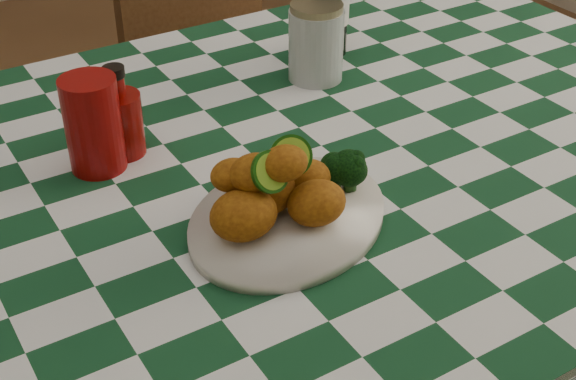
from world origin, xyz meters
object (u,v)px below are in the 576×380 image
plate (288,219)px  wooden_chair_right (237,115)px  red_tumbler (93,124)px  mason_jar (316,42)px  ketchup_bottle (119,111)px  dining_table (267,354)px  fried_chicken_pile (281,182)px

plate → wooden_chair_right: wooden_chair_right is taller
red_tumbler → mason_jar: red_tumbler is taller
ketchup_bottle → wooden_chair_right: bearing=49.3°
plate → dining_table: bearing=72.3°
ketchup_bottle → plate: bearing=-67.9°
plate → mason_jar: size_ratio=2.19×
fried_chicken_pile → wooden_chair_right: (0.38, 0.85, -0.41)m
wooden_chair_right → fried_chicken_pile: bearing=-120.4°
dining_table → wooden_chair_right: size_ratio=1.87×
plate → wooden_chair_right: 0.99m
mason_jar → wooden_chair_right: mason_jar is taller
mason_jar → fried_chicken_pile: bearing=-128.9°
fried_chicken_pile → ketchup_bottle: bearing=110.3°
fried_chicken_pile → ketchup_bottle: size_ratio=1.17×
dining_table → mason_jar: size_ratio=12.14×
dining_table → ketchup_bottle: bearing=139.2°
mason_jar → wooden_chair_right: size_ratio=0.15×
fried_chicken_pile → red_tumbler: size_ratio=1.16×
mason_jar → wooden_chair_right: bearing=78.4°
dining_table → red_tumbler: bearing=149.9°
dining_table → plate: 0.43m
fried_chicken_pile → red_tumbler: (-0.15, 0.27, 0.00)m
red_tumbler → mason_jar: 0.44m
fried_chicken_pile → red_tumbler: 0.31m
ketchup_bottle → red_tumbler: bearing=-157.2°
dining_table → wooden_chair_right: wooden_chair_right is taller
dining_table → fried_chicken_pile: bearing=-111.4°
red_tumbler → wooden_chair_right: red_tumbler is taller
dining_table → red_tumbler: 0.52m
mason_jar → red_tumbler: bearing=-169.6°
dining_table → fried_chicken_pile: fried_chicken_pile is taller
dining_table → red_tumbler: (-0.21, 0.12, 0.46)m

